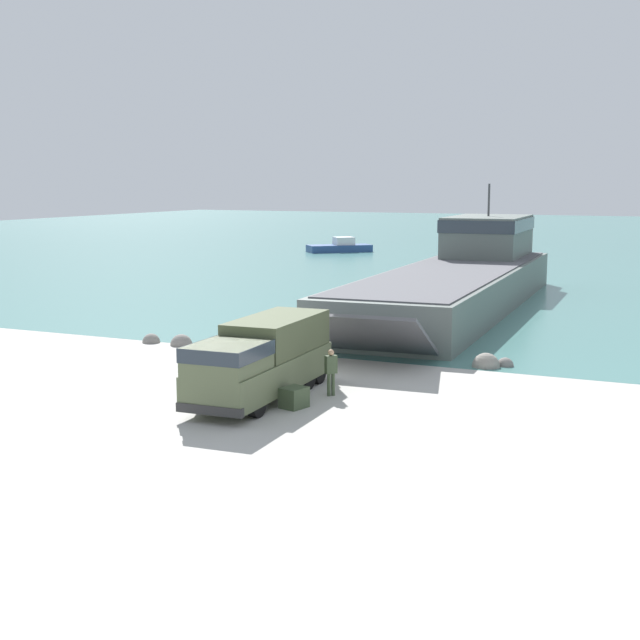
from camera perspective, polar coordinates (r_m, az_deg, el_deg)
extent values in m
plane|color=#B7B5AD|center=(37.63, -1.64, -3.52)|extent=(240.00, 240.00, 0.00)
cube|color=#477F7A|center=(128.36, 17.21, 4.89)|extent=(240.00, 180.00, 0.01)
cube|color=#56605B|center=(57.24, 8.47, 1.92)|extent=(9.27, 33.23, 2.45)
cube|color=#56565B|center=(57.10, 8.50, 3.18)|extent=(8.60, 31.89, 0.08)
cube|color=#56605B|center=(68.05, 10.69, 5.27)|extent=(5.77, 9.47, 3.03)
cube|color=#28333D|center=(68.00, 10.71, 6.04)|extent=(5.93, 9.57, 0.91)
cylinder|color=#3F3F42|center=(67.94, 10.76, 7.56)|extent=(0.16, 0.16, 2.40)
cube|color=#56565B|center=(39.64, 2.43, -0.86)|extent=(6.64, 4.42, 2.30)
cube|color=#566042|center=(33.49, -3.76, -3.42)|extent=(2.77, 8.29, 1.17)
cube|color=#566042|center=(30.91, -5.95, -2.44)|extent=(2.40, 2.88, 1.00)
cube|color=#28333D|center=(30.86, -5.96, -1.98)|extent=(2.47, 2.91, 0.50)
cube|color=#495236|center=(34.48, -2.78, -0.91)|extent=(2.55, 5.30, 1.36)
cube|color=#2D2D2D|center=(30.12, -7.08, -5.73)|extent=(2.48, 0.35, 0.32)
cylinder|color=black|center=(30.92, -4.09, -5.21)|extent=(0.38, 1.15, 1.13)
cylinder|color=black|center=(31.85, -7.40, -4.84)|extent=(0.38, 1.15, 1.13)
cylinder|color=black|center=(34.93, -0.82, -3.54)|extent=(0.38, 1.15, 1.13)
cylinder|color=black|center=(35.76, -3.84, -3.27)|extent=(0.38, 1.15, 1.13)
cylinder|color=black|center=(35.93, -0.14, -3.19)|extent=(0.38, 1.15, 1.13)
cylinder|color=black|center=(36.73, -3.10, -2.93)|extent=(0.38, 1.15, 1.13)
cylinder|color=#3D4C33|center=(33.94, 0.84, -4.14)|extent=(0.14, 0.14, 0.87)
cylinder|color=#3D4C33|center=(33.86, 0.57, -4.17)|extent=(0.14, 0.14, 0.87)
cube|color=#3D4C33|center=(33.73, 0.71, -2.86)|extent=(0.47, 0.49, 0.69)
sphere|color=tan|center=(33.64, 0.71, -2.09)|extent=(0.24, 0.24, 0.24)
cube|color=navy|center=(102.69, 1.24, 4.61)|extent=(7.23, 6.82, 0.81)
cube|color=silver|center=(102.80, 1.53, 5.09)|extent=(2.88, 2.86, 0.89)
cube|color=#3D4C33|center=(32.16, -1.67, -4.98)|extent=(0.95, 1.06, 0.75)
sphere|color=gray|center=(44.80, -8.86, -1.61)|extent=(1.11, 1.11, 1.11)
sphere|color=gray|center=(40.22, 11.77, -2.89)|extent=(0.75, 0.75, 0.75)
sphere|color=gray|center=(45.85, -10.75, -1.42)|extent=(0.91, 0.91, 0.91)
sphere|color=gray|center=(39.86, 10.57, -2.96)|extent=(1.24, 1.24, 1.24)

